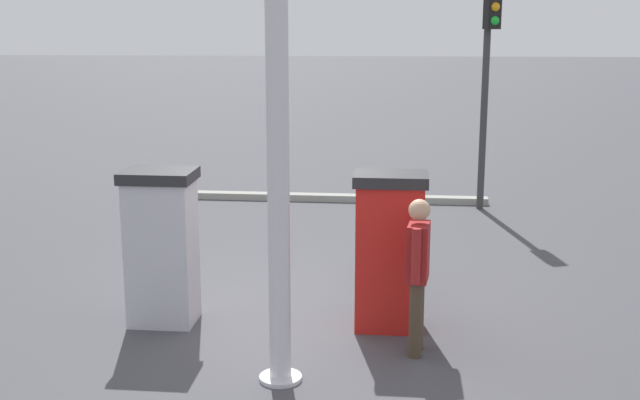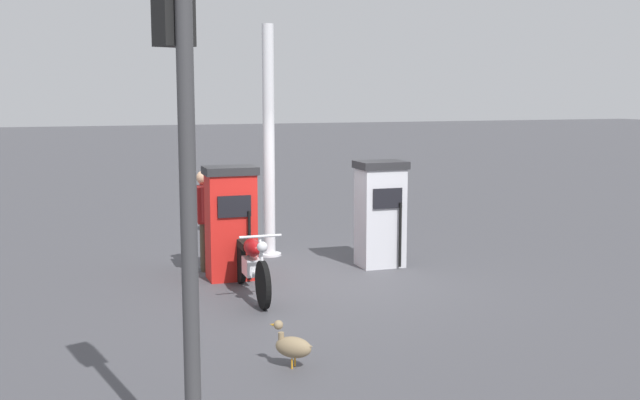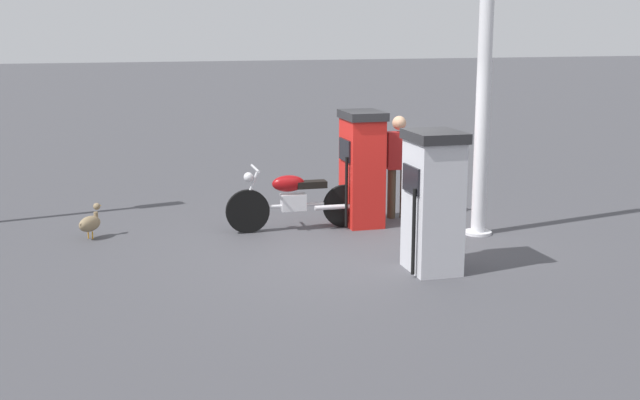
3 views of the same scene
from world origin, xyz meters
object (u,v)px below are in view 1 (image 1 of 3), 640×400
at_px(fuel_pump_far, 162,246).
at_px(motorcycle_near_pump, 385,259).
at_px(wandering_duck, 406,219).
at_px(fuel_pump_near, 389,250).
at_px(canopy_support_pole, 278,181).
at_px(roadside_traffic_light, 488,59).
at_px(attendant_person, 418,267).

relative_size(fuel_pump_far, motorcycle_near_pump, 0.82).
bearing_deg(wandering_duck, motorcycle_near_pump, 172.79).
bearing_deg(fuel_pump_near, motorcycle_near_pump, 1.16).
height_order(motorcycle_near_pump, wandering_duck, motorcycle_near_pump).
xyz_separation_m(fuel_pump_far, canopy_support_pole, (-1.40, -1.45, 1.02)).
bearing_deg(canopy_support_pole, wandering_duck, -14.41).
distance_m(fuel_pump_far, canopy_support_pole, 2.26).
bearing_deg(fuel_pump_far, roadside_traffic_light, -36.63).
xyz_separation_m(fuel_pump_near, attendant_person, (-0.70, -0.26, 0.04)).
xyz_separation_m(fuel_pump_far, attendant_person, (-0.70, -2.74, 0.04)).
bearing_deg(fuel_pump_near, wandering_duck, -4.99).
bearing_deg(motorcycle_near_pump, roadside_traffic_light, -20.84).
bearing_deg(canopy_support_pole, attendant_person, -61.23).
height_order(wandering_duck, canopy_support_pole, canopy_support_pole).
bearing_deg(roadside_traffic_light, motorcycle_near_pump, 159.16).
relative_size(motorcycle_near_pump, canopy_support_pole, 0.53).
height_order(motorcycle_near_pump, roadside_traffic_light, roadside_traffic_light).
bearing_deg(fuel_pump_near, roadside_traffic_light, -17.05).
xyz_separation_m(wandering_duck, canopy_support_pole, (-5.32, 1.37, 1.66)).
xyz_separation_m(attendant_person, canopy_support_pole, (-0.71, 1.29, 0.99)).
relative_size(motorcycle_near_pump, wandering_duck, 4.31).
relative_size(wandering_duck, roadside_traffic_light, 0.13).
bearing_deg(wandering_duck, canopy_support_pole, 165.59).
height_order(fuel_pump_near, wandering_duck, fuel_pump_near).
distance_m(attendant_person, canopy_support_pole, 1.77).
bearing_deg(wandering_duck, fuel_pump_near, 175.01).
relative_size(fuel_pump_far, wandering_duck, 3.55).
bearing_deg(roadside_traffic_light, fuel_pump_far, 143.37).
xyz_separation_m(attendant_person, wandering_duck, (4.61, -0.08, -0.67)).
height_order(motorcycle_near_pump, attendant_person, attendant_person).
xyz_separation_m(fuel_pump_near, wandering_duck, (3.91, -0.34, -0.64)).
bearing_deg(attendant_person, canopy_support_pole, 118.77).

